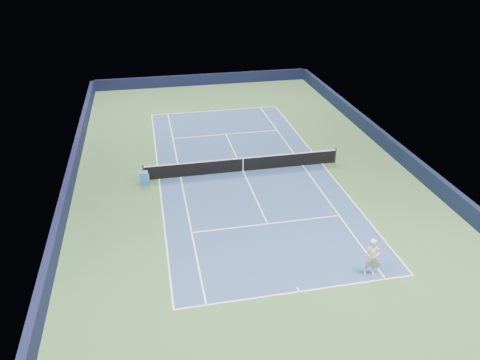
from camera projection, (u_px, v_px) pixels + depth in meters
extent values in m
plane|color=#35572F|center=(243.00, 171.00, 30.78)|extent=(40.00, 40.00, 0.00)
cube|color=black|center=(203.00, 80.00, 47.63)|extent=(22.00, 0.35, 1.10)
cube|color=black|center=(395.00, 150.00, 32.44)|extent=(0.35, 40.00, 1.10)
cube|color=black|center=(70.00, 179.00, 28.59)|extent=(0.35, 40.00, 1.10)
cube|color=navy|center=(243.00, 171.00, 30.78)|extent=(10.97, 23.77, 0.01)
cube|color=white|center=(215.00, 111.00, 41.03)|extent=(10.97, 0.08, 0.00)
cube|color=white|center=(299.00, 292.00, 20.52)|extent=(10.97, 0.08, 0.00)
cube|color=white|center=(322.00, 164.00, 31.75)|extent=(0.08, 23.77, 0.00)
cube|color=white|center=(159.00, 179.00, 29.80)|extent=(0.08, 23.77, 0.00)
cube|color=white|center=(303.00, 165.00, 31.51)|extent=(0.08, 23.77, 0.00)
cube|color=white|center=(180.00, 177.00, 30.04)|extent=(0.08, 23.77, 0.00)
cube|color=white|center=(226.00, 134.00, 36.30)|extent=(8.23, 0.08, 0.00)
cube|color=white|center=(268.00, 224.00, 25.25)|extent=(8.23, 0.08, 0.00)
cube|color=white|center=(243.00, 171.00, 30.77)|extent=(0.08, 12.80, 0.00)
cube|color=white|center=(215.00, 111.00, 40.90)|extent=(0.08, 0.30, 0.00)
cube|color=white|center=(298.00, 289.00, 20.65)|extent=(0.08, 0.30, 0.00)
cylinder|color=black|center=(144.00, 173.00, 29.39)|extent=(0.10, 0.10, 1.07)
cylinder|color=black|center=(335.00, 155.00, 31.66)|extent=(0.10, 0.10, 1.07)
cube|color=black|center=(243.00, 165.00, 30.56)|extent=(12.80, 0.03, 0.91)
cube|color=white|center=(243.00, 158.00, 30.33)|extent=(12.80, 0.04, 0.06)
cube|color=white|center=(243.00, 165.00, 30.56)|extent=(0.05, 0.04, 0.91)
cube|color=#1D5FB2|center=(144.00, 178.00, 28.97)|extent=(0.53, 0.49, 0.85)
cube|color=silver|center=(149.00, 178.00, 29.01)|extent=(0.05, 0.38, 0.38)
imported|color=silver|center=(372.00, 257.00, 21.16)|extent=(0.77, 0.59, 1.88)
cylinder|color=pink|center=(378.00, 261.00, 21.29)|extent=(0.03, 0.03, 0.31)
cylinder|color=black|center=(378.00, 266.00, 21.40)|extent=(0.31, 0.02, 0.31)
cylinder|color=#CD85A3|center=(378.00, 266.00, 21.40)|extent=(0.33, 0.03, 0.33)
sphere|color=#C2E630|center=(368.00, 220.00, 21.41)|extent=(0.07, 0.07, 0.07)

